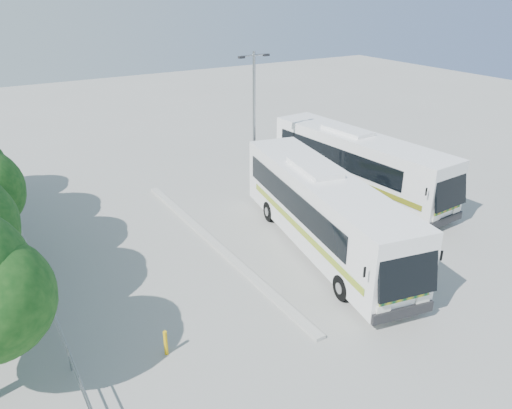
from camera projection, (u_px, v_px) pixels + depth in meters
ground at (280, 251)px, 22.99m from camera, size 100.00×100.00×0.00m
kerb_divider at (215, 244)px, 23.43m from camera, size 0.40×16.00×0.15m
railing at (31, 256)px, 21.06m from camera, size 0.06×22.00×1.00m
coach_main at (323, 210)px, 22.52m from camera, size 4.86×12.91×3.51m
coach_adjacent at (358, 162)px, 28.67m from camera, size 3.34×12.52×3.44m
lamppost at (254, 118)px, 27.82m from camera, size 1.96×0.32×8.01m
bollard at (166, 343)px, 16.42m from camera, size 0.16×0.16×0.91m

